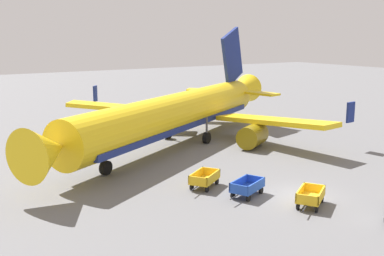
{
  "coord_description": "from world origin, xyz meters",
  "views": [
    {
      "loc": [
        -22.07,
        -21.35,
        10.52
      ],
      "look_at": [
        -1.16,
        11.26,
        2.8
      ],
      "focal_mm": 44.31,
      "sensor_mm": 36.0,
      "label": 1
    }
  ],
  "objects_px": {
    "baggage_cart_nearest": "(310,197)",
    "baggage_cart_second_in_row": "(247,187)",
    "baggage_cart_third_in_row": "(204,179)",
    "airplane": "(180,113)"
  },
  "relations": [
    {
      "from": "airplane",
      "to": "baggage_cart_second_in_row",
      "type": "bearing_deg",
      "value": -104.8
    },
    {
      "from": "airplane",
      "to": "baggage_cart_second_in_row",
      "type": "relative_size",
      "value": 9.69
    },
    {
      "from": "airplane",
      "to": "baggage_cart_second_in_row",
      "type": "height_order",
      "value": "airplane"
    },
    {
      "from": "airplane",
      "to": "baggage_cart_second_in_row",
      "type": "distance_m",
      "value": 15.96
    },
    {
      "from": "baggage_cart_second_in_row",
      "to": "baggage_cart_third_in_row",
      "type": "relative_size",
      "value": 1.05
    },
    {
      "from": "baggage_cart_nearest",
      "to": "baggage_cart_third_in_row",
      "type": "height_order",
      "value": "same"
    },
    {
      "from": "baggage_cart_nearest",
      "to": "baggage_cart_second_in_row",
      "type": "relative_size",
      "value": 0.95
    },
    {
      "from": "airplane",
      "to": "baggage_cart_second_in_row",
      "type": "xyz_separation_m",
      "value": [
        -4.03,
        -15.25,
        -2.45
      ]
    },
    {
      "from": "airplane",
      "to": "baggage_cart_nearest",
      "type": "height_order",
      "value": "airplane"
    },
    {
      "from": "baggage_cart_nearest",
      "to": "baggage_cart_third_in_row",
      "type": "distance_m",
      "value": 7.45
    }
  ]
}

